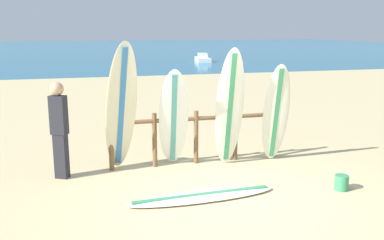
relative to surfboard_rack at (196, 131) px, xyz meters
The scene contains 11 objects.
ground_plane 1.90m from the surfboard_rack, 91.29° to the right, with size 120.00×120.00×0.00m, color #CCB784.
ocean_water 56.22m from the surfboard_rack, 90.04° to the left, with size 120.00×80.00×0.01m, color #196B93.
surfboard_rack is the anchor object (origin of this frame).
surfboard_leaning_far_left 1.59m from the surfboard_rack, 169.35° to the right, with size 0.68×1.06×2.42m.
surfboard_leaning_left 0.66m from the surfboard_rack, 152.25° to the right, with size 0.67×0.96×1.94m.
surfboard_leaning_center_left 0.84m from the surfboard_rack, 39.36° to the right, with size 0.59×0.67×2.29m.
surfboard_leaning_center 1.59m from the surfboard_rack, 14.27° to the right, with size 0.60×0.62×1.97m.
surfboard_lying_on_sand 1.90m from the surfboard_rack, 102.92° to the right, with size 2.44×0.61×0.08m.
beachgoer_standing 2.55m from the surfboard_rack, behind, with size 0.32×0.29×1.71m.
small_boat_offshore 26.89m from the surfboard_rack, 72.84° to the left, with size 1.51×3.19×0.71m.
sand_bucket 2.83m from the surfboard_rack, 46.66° to the right, with size 0.22×0.22×0.25m, color #388C59.
Camera 1 is at (-2.17, -5.92, 2.59)m, focal length 39.59 mm.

